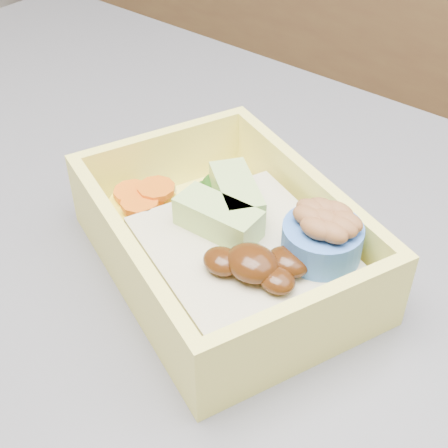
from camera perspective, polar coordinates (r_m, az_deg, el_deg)
The scene contains 1 object.
bento_box at distance 0.42m, azimuth 0.74°, elevation -1.78°, with size 0.24×0.21×0.08m.
Camera 1 is at (0.12, -0.22, 1.23)m, focal length 50.00 mm.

